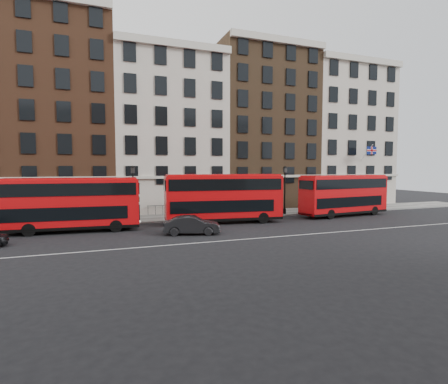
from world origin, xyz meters
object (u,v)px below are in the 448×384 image
object	(u,v)px
bus_c	(223,197)
car_front	(192,225)
bus_b	(72,203)
traffic_light	(374,190)
bus_d	(344,194)

from	to	relation	value
bus_c	car_front	world-z (taller)	bus_c
bus_b	traffic_light	xyz separation A→B (m)	(34.01, 2.82, 0.08)
bus_b	bus_c	size ratio (longest dim) A/B	0.95
bus_d	traffic_light	size ratio (longest dim) A/B	3.30
bus_d	bus_b	bearing A→B (deg)	173.39
bus_b	traffic_light	distance (m)	34.13
bus_c	bus_d	world-z (taller)	bus_c
bus_c	car_front	xyz separation A→B (m)	(-4.29, -4.45, -1.76)
traffic_light	bus_d	bearing A→B (deg)	-157.66
bus_c	bus_d	xyz separation A→B (m)	(13.97, -0.01, -0.10)
bus_b	traffic_light	bearing A→B (deg)	9.00
bus_c	traffic_light	xyz separation A→B (m)	(20.85, 2.82, -0.04)
bus_d	traffic_light	world-z (taller)	bus_d
bus_d	traffic_light	xyz separation A→B (m)	(6.88, 2.83, 0.06)
bus_d	bus_c	bearing A→B (deg)	173.37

